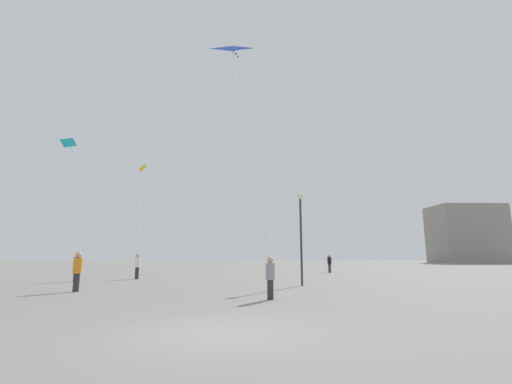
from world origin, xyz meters
The scene contains 11 objects.
ground_plane centered at (0.00, 0.00, 0.00)m, with size 300.00×300.00×0.00m, color gray.
person_in_black centered at (7.03, 29.17, 1.00)m, with size 0.40×0.40×1.82m.
person_in_white centered at (-8.57, 17.93, 0.99)m, with size 0.39×0.39×1.81m.
person_in_grey centered at (1.07, 5.87, 0.86)m, with size 0.34×0.34×1.58m.
person_in_blue centered at (-11.53, 15.13, 1.01)m, with size 0.40×0.40×1.84m.
person_in_orange centered at (-7.86, 8.58, 0.99)m, with size 0.39×0.39×1.80m.
kite_cobalt_delta centered at (-0.86, 9.09, 12.31)m, with size 2.86×3.74×11.56m.
kite_amber_delta centered at (-14.34, 32.94, 11.86)m, with size 6.62×16.14×11.37m.
kite_cyan_delta centered at (-14.98, 18.60, 10.35)m, with size 4.03×4.20×9.56m.
building_left_hall centered at (53.00, 88.98, 7.51)m, with size 17.29×12.81×15.03m.
lamppost_east centered at (2.80, 12.41, 3.46)m, with size 0.36×0.36×5.18m.
Camera 1 is at (1.10, -7.81, 1.57)m, focal length 24.86 mm.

